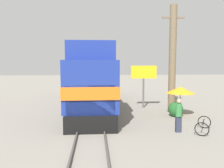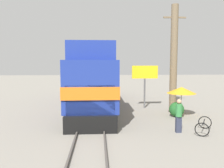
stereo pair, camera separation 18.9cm
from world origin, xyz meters
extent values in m
plane|color=gray|center=(0.00, 0.00, 0.00)|extent=(120.00, 120.00, 0.00)
cube|color=#4C4742|center=(-0.72, 0.00, 0.07)|extent=(0.08, 28.30, 0.15)
cube|color=#4C4742|center=(0.72, 0.00, 0.07)|extent=(0.08, 28.30, 0.15)
cube|color=black|center=(0.00, 5.30, 0.46)|extent=(2.89, 16.57, 0.93)
cube|color=navy|center=(0.00, 5.30, 2.43)|extent=(3.14, 15.91, 2.99)
cube|color=orange|center=(0.00, 5.30, 2.13)|extent=(3.18, 16.08, 0.70)
cube|color=orange|center=(0.00, -1.49, 1.75)|extent=(2.67, 2.32, 1.65)
cube|color=navy|center=(0.00, 0.33, 4.50)|extent=(2.95, 3.65, 1.16)
cylinder|color=#726047|center=(6.44, 2.90, 4.18)|extent=(0.56, 0.56, 8.35)
cube|color=#726047|center=(6.44, 2.90, 7.35)|extent=(1.80, 0.12, 0.12)
cylinder|color=#4C4C4C|center=(6.31, 0.76, 0.99)|extent=(0.05, 0.05, 1.97)
cone|color=orange|center=(6.31, 0.76, 1.86)|extent=(2.02, 2.02, 0.45)
cube|color=#595959|center=(4.33, 3.83, 1.25)|extent=(0.12, 0.12, 2.50)
cube|color=yellow|center=(4.33, 3.83, 3.03)|extent=(2.18, 0.08, 1.07)
sphere|color=#236028|center=(5.92, 0.55, 0.52)|extent=(1.03, 1.03, 1.03)
cube|color=#2D3347|center=(4.76, -2.94, 0.44)|extent=(0.30, 0.20, 0.88)
cylinder|color=#337F3F|center=(4.76, -2.94, 1.22)|extent=(0.34, 0.34, 0.69)
sphere|color=tan|center=(4.76, -2.94, 1.70)|extent=(0.26, 0.26, 0.26)
torus|color=black|center=(6.53, -2.34, 0.36)|extent=(0.64, 0.42, 0.72)
torus|color=black|center=(5.71, -3.68, 0.36)|extent=(0.64, 0.42, 0.72)
cube|color=black|center=(6.12, -3.01, 0.57)|extent=(0.73, 1.16, 0.04)
cylinder|color=black|center=(6.26, -2.78, 0.49)|extent=(0.04, 0.04, 0.30)
camera|label=1|loc=(0.25, -14.25, 3.70)|focal=35.00mm
camera|label=2|loc=(0.44, -14.26, 3.70)|focal=35.00mm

